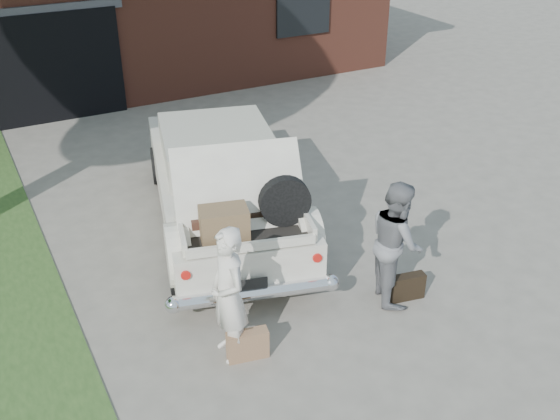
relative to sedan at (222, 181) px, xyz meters
name	(u,v)px	position (x,y,z in m)	size (l,w,h in m)	color
ground	(303,309)	(0.02, -2.39, -0.71)	(90.00, 90.00, 0.00)	gray
sedan	(222,181)	(0.00, 0.00, 0.00)	(3.01, 5.15, 1.83)	white
woman_left	(228,295)	(-1.08, -2.70, 0.08)	(0.58, 0.38, 1.59)	silver
woman_right	(396,242)	(1.15, -2.65, 0.08)	(0.77, 0.60, 1.59)	slate
suitcase_left	(248,345)	(-0.95, -2.85, -0.54)	(0.46, 0.15, 0.35)	#9A6F4E
suitcase_right	(407,287)	(1.28, -2.79, -0.54)	(0.44, 0.14, 0.34)	black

